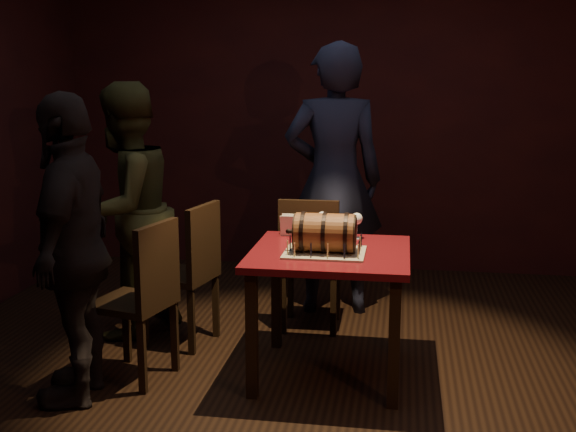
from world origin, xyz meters
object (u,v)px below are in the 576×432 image
(person_left_rear, at_px, (125,211))
(person_left_front, at_px, (73,249))
(chair_left_front, at_px, (144,293))
(barrel_cake, at_px, (325,233))
(person_back, at_px, (334,180))
(wine_glass_right, at_px, (357,220))
(wine_glass_mid, at_px, (322,219))
(chair_back, at_px, (310,257))
(pub_table, at_px, (330,269))
(pint_of_ale, at_px, (310,230))
(chair_left_rear, at_px, (190,266))
(wine_glass_left, at_px, (305,220))

(person_left_rear, bearing_deg, person_left_front, 27.81)
(chair_left_front, distance_m, person_left_front, 0.49)
(barrel_cake, height_order, person_back, person_back)
(wine_glass_right, distance_m, person_left_rear, 1.56)
(wine_glass_mid, xyz_separation_m, chair_back, (-0.12, 0.38, -0.34))
(pub_table, xyz_separation_m, person_left_rear, (-1.42, 0.48, 0.21))
(person_left_front, bearing_deg, pint_of_ale, 113.54)
(person_left_rear, xyz_separation_m, person_left_front, (0.11, -1.00, -0.02))
(wine_glass_mid, height_order, person_left_rear, person_left_rear)
(wine_glass_right, relative_size, person_left_front, 0.10)
(barrel_cake, relative_size, wine_glass_mid, 2.45)
(chair_back, xyz_separation_m, person_back, (0.11, 0.47, 0.46))
(barrel_cake, distance_m, chair_left_rear, 1.07)
(wine_glass_left, relative_size, wine_glass_mid, 1.00)
(chair_left_front, relative_size, person_left_front, 0.56)
(chair_left_front, bearing_deg, pint_of_ale, 26.78)
(wine_glass_right, height_order, pint_of_ale, wine_glass_right)
(person_left_rear, bearing_deg, wine_glass_right, 105.52)
(wine_glass_left, relative_size, wine_glass_right, 1.00)
(chair_left_front, xyz_separation_m, person_left_rear, (-0.38, 0.73, 0.32))
(pub_table, height_order, wine_glass_right, wine_glass_right)
(pub_table, distance_m, wine_glass_left, 0.40)
(barrel_cake, relative_size, wine_glass_right, 2.45)
(pint_of_ale, height_order, person_left_front, person_left_front)
(wine_glass_left, height_order, wine_glass_right, same)
(chair_left_front, bearing_deg, pub_table, 13.21)
(chair_left_front, bearing_deg, chair_back, 48.91)
(wine_glass_right, distance_m, person_back, 0.89)
(chair_left_front, distance_m, person_back, 1.76)
(pub_table, relative_size, barrel_cake, 2.29)
(barrel_cake, bearing_deg, person_left_rear, 158.04)
(wine_glass_mid, bearing_deg, person_left_rear, 173.37)
(wine_glass_left, distance_m, pint_of_ale, 0.09)
(wine_glass_mid, xyz_separation_m, person_left_front, (-1.23, -0.84, -0.04))
(pint_of_ale, xyz_separation_m, chair_left_rear, (-0.79, 0.14, -0.30))
(chair_back, xyz_separation_m, person_left_front, (-1.10, -1.22, 0.31))
(wine_glass_left, height_order, chair_left_rear, chair_left_rear)
(chair_left_rear, distance_m, person_back, 1.27)
(pub_table, bearing_deg, chair_left_rear, 159.83)
(barrel_cake, distance_m, chair_left_front, 1.08)
(person_back, bearing_deg, chair_left_rear, 35.89)
(pub_table, bearing_deg, wine_glass_left, 123.53)
(person_back, relative_size, person_left_rear, 1.16)
(wine_glass_left, bearing_deg, chair_back, 93.21)
(pub_table, height_order, wine_glass_left, wine_glass_left)
(wine_glass_left, height_order, person_back, person_back)
(wine_glass_mid, bearing_deg, person_back, 91.05)
(wine_glass_left, xyz_separation_m, chair_left_rear, (-0.75, 0.07, -0.35))
(chair_left_rear, height_order, person_left_front, person_left_front)
(wine_glass_right, distance_m, chair_back, 0.62)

